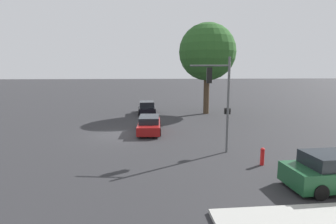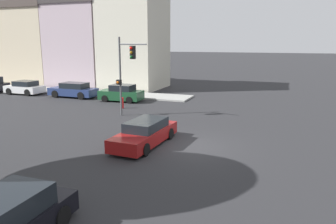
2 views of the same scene
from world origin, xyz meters
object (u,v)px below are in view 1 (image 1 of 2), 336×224
at_px(traffic_signal, 219,91).
at_px(crossing_car_1, 149,124).
at_px(street_tree, 207,52).
at_px(parked_car_0, 333,172).
at_px(fire_hydrant, 262,156).
at_px(crossing_car_0, 147,108).

relative_size(traffic_signal, crossing_car_1, 1.15).
bearing_deg(crossing_car_1, street_tree, -34.71).
xyz_separation_m(street_tree, crossing_car_1, (8.57, -6.68, -6.25)).
bearing_deg(traffic_signal, parked_car_0, -139.30).
distance_m(traffic_signal, fire_hydrant, 4.30).
bearing_deg(parked_car_0, traffic_signal, 119.53).
bearing_deg(street_tree, crossing_car_0, -95.10).
bearing_deg(crossing_car_1, parked_car_0, -143.41).
height_order(traffic_signal, crossing_car_1, traffic_signal).
xyz_separation_m(traffic_signal, crossing_car_1, (-5.63, -3.94, -3.01)).
height_order(street_tree, fire_hydrant, street_tree).
relative_size(crossing_car_1, fire_hydrant, 5.31).
bearing_deg(crossing_car_0, street_tree, -95.71).
bearing_deg(traffic_signal, crossing_car_1, 44.15).
xyz_separation_m(traffic_signal, parked_car_0, (5.33, 3.27, -2.92)).
distance_m(crossing_car_1, fire_hydrant, 9.82).
bearing_deg(crossing_car_1, traffic_signal, -141.77).
relative_size(street_tree, parked_car_0, 2.58).
bearing_deg(parked_car_0, street_tree, 89.54).
bearing_deg(crossing_car_1, fire_hydrant, -142.04).
xyz_separation_m(street_tree, crossing_car_0, (-0.60, -6.73, -6.21)).
bearing_deg(parked_car_0, crossing_car_0, 107.82).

